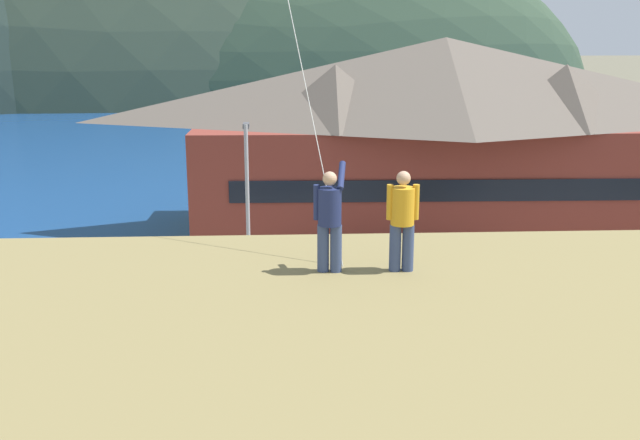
{
  "coord_description": "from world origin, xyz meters",
  "views": [
    {
      "loc": [
        -2.54,
        -18.87,
        11.17
      ],
      "look_at": [
        -1.17,
        9.0,
        3.93
      ],
      "focal_mm": 41.42,
      "sensor_mm": 36.0,
      "label": 1
    }
  ],
  "objects": [
    {
      "name": "far_hill_center_saddle",
      "position": [
        -19.37,
        111.86,
        0.0
      ],
      "size": [
        140.45,
        53.79,
        63.92
      ],
      "primitive_type": "ellipsoid",
      "color": "#334733",
      "rests_on": "ground"
    },
    {
      "name": "parking_lot_pad",
      "position": [
        0.0,
        5.0,
        0.05
      ],
      "size": [
        40.0,
        20.0,
        0.1
      ],
      "primitive_type": "cube",
      "color": "gray",
      "rests_on": "ground"
    },
    {
      "name": "parked_car_back_row_left",
      "position": [
        1.96,
        -0.6,
        1.06
      ],
      "size": [
        4.25,
        2.15,
        1.82
      ],
      "color": "silver",
      "rests_on": "parking_lot_pad"
    },
    {
      "name": "far_hill_east_peak",
      "position": [
        -36.87,
        116.0,
        0.0
      ],
      "size": [
        139.67,
        65.92,
        85.64
      ],
      "primitive_type": "ellipsoid",
      "color": "#3D4C38",
      "rests_on": "ground"
    },
    {
      "name": "parked_car_back_row_right",
      "position": [
        7.94,
        1.05,
        1.06
      ],
      "size": [
        4.26,
        2.17,
        1.82
      ],
      "color": "navy",
      "rests_on": "parking_lot_pad"
    },
    {
      "name": "bay_water",
      "position": [
        0.0,
        60.0,
        0.01
      ],
      "size": [
        360.0,
        84.0,
        0.03
      ],
      "primitive_type": "cube",
      "color": "navy",
      "rests_on": "ground"
    },
    {
      "name": "person_kite_flyer",
      "position": [
        -1.79,
        -6.85,
        8.09
      ],
      "size": [
        0.58,
        0.63,
        1.86
      ],
      "color": "#384770",
      "rests_on": "grassy_hill_foreground"
    },
    {
      "name": "moored_boat_outer_mooring",
      "position": [
        0.12,
        37.72,
        0.72
      ],
      "size": [
        2.15,
        5.85,
        2.16
      ],
      "color": "silver",
      "rests_on": "ground"
    },
    {
      "name": "person_companion",
      "position": [
        -0.56,
        -6.87,
        8.07
      ],
      "size": [
        0.55,
        0.4,
        1.74
      ],
      "color": "#384770",
      "rests_on": "grassy_hill_foreground"
    },
    {
      "name": "parked_car_front_row_red",
      "position": [
        5.35,
        5.81,
        1.06
      ],
      "size": [
        4.36,
        2.38,
        1.82
      ],
      "color": "#B28923",
      "rests_on": "parking_lot_pad"
    },
    {
      "name": "harbor_lodge",
      "position": [
        6.24,
        21.4,
        5.7
      ],
      "size": [
        28.69,
        11.58,
        10.73
      ],
      "color": "brown",
      "rests_on": "ground"
    },
    {
      "name": "moored_boat_wharfside",
      "position": [
        -6.31,
        38.72,
        0.72
      ],
      "size": [
        1.99,
        5.61,
        2.16
      ],
      "color": "#23564C",
      "rests_on": "ground"
    },
    {
      "name": "parked_car_mid_row_near",
      "position": [
        -8.44,
        1.15,
        1.06
      ],
      "size": [
        4.34,
        2.34,
        1.82
      ],
      "color": "slate",
      "rests_on": "parking_lot_pad"
    },
    {
      "name": "parked_car_front_row_silver",
      "position": [
        -2.86,
        0.18,
        1.06
      ],
      "size": [
        4.24,
        2.13,
        1.82
      ],
      "color": "navy",
      "rests_on": "parking_lot_pad"
    },
    {
      "name": "parking_light_pole",
      "position": [
        -4.06,
        10.55,
        4.35
      ],
      "size": [
        0.24,
        0.78,
        7.41
      ],
      "color": "#ADADB2",
      "rests_on": "parking_lot_pad"
    },
    {
      "name": "wharf_dock",
      "position": [
        -3.12,
        34.6,
        0.35
      ],
      "size": [
        3.2,
        14.13,
        0.7
      ],
      "color": "#70604C",
      "rests_on": "ground"
    },
    {
      "name": "ground_plane",
      "position": [
        0.0,
        0.0,
        0.0
      ],
      "size": [
        600.0,
        600.0,
        0.0
      ],
      "primitive_type": "plane",
      "color": "#66604C"
    }
  ]
}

